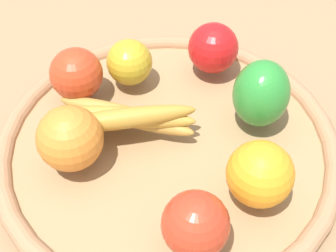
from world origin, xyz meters
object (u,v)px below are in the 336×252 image
(apple_1, at_px, (213,48))
(banana_bunch, at_px, (122,117))
(apple_3, at_px, (192,225))
(apple_0, at_px, (129,62))
(bell_pepper, at_px, (261,93))
(orange_1, at_px, (260,174))
(apple_2, at_px, (76,74))
(orange_0, at_px, (70,138))

(apple_1, bearing_deg, banana_bunch, -54.57)
(apple_3, relative_size, apple_0, 1.10)
(bell_pepper, bearing_deg, banana_bunch, -67.03)
(apple_1, xyz_separation_m, apple_3, (0.28, -0.09, -0.00))
(apple_3, relative_size, orange_1, 0.94)
(apple_3, bearing_deg, apple_0, -173.93)
(apple_3, xyz_separation_m, apple_0, (-0.27, -0.03, -0.00))
(apple_1, relative_size, apple_0, 1.12)
(apple_1, height_order, apple_0, apple_1)
(apple_2, bearing_deg, apple_3, 21.96)
(apple_1, bearing_deg, orange_0, -56.13)
(orange_0, height_order, banana_bunch, orange_0)
(apple_2, bearing_deg, orange_0, -6.20)
(orange_0, distance_m, orange_1, 0.22)
(apple_2, xyz_separation_m, bell_pepper, (0.09, 0.23, 0.01))
(banana_bunch, distance_m, bell_pepper, 0.18)
(banana_bunch, distance_m, apple_2, 0.10)
(apple_0, bearing_deg, apple_2, -77.55)
(apple_1, bearing_deg, apple_0, -87.60)
(banana_bunch, height_order, apple_3, apple_3)
(apple_0, bearing_deg, apple_1, 92.40)
(orange_0, relative_size, apple_2, 1.10)
(apple_0, bearing_deg, orange_0, -32.81)
(orange_0, xyz_separation_m, orange_1, (0.09, 0.20, -0.00))
(apple_0, bearing_deg, orange_1, 27.46)
(apple_1, relative_size, bell_pepper, 0.80)
(banana_bunch, bearing_deg, apple_1, 125.43)
(orange_1, height_order, apple_0, orange_1)
(orange_1, bearing_deg, apple_1, 178.70)
(apple_3, distance_m, bell_pepper, 0.21)
(orange_1, xyz_separation_m, apple_0, (-0.22, -0.12, -0.01))
(apple_3, bearing_deg, orange_1, 118.56)
(banana_bunch, bearing_deg, orange_0, -59.80)
(bell_pepper, relative_size, orange_1, 1.19)
(apple_2, relative_size, apple_3, 1.02)
(bell_pepper, bearing_deg, apple_1, -137.13)
(apple_2, relative_size, apple_0, 1.12)
(banana_bunch, height_order, apple_0, apple_0)
(bell_pepper, bearing_deg, apple_0, -98.39)
(apple_3, bearing_deg, banana_bunch, -163.79)
(banana_bunch, relative_size, apple_0, 2.95)
(orange_1, bearing_deg, orange_0, -113.67)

